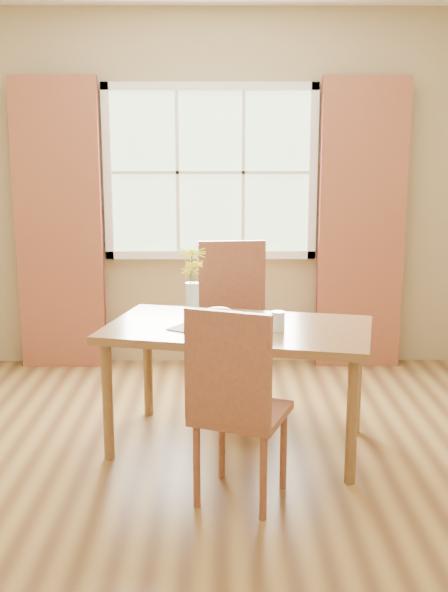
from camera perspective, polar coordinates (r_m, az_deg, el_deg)
room at (r=3.48m, az=-1.49°, el=6.76°), size 4.24×3.84×2.74m
window at (r=5.34m, az=-1.13°, el=10.14°), size 1.62×0.06×1.32m
curtain_left at (r=5.42m, az=-13.44°, el=5.60°), size 0.65×0.08×2.20m
curtain_right at (r=5.39m, az=11.26°, el=5.67°), size 0.65×0.08×2.20m
dining_table at (r=3.87m, az=1.18°, el=-3.52°), size 1.60×1.12×0.71m
chair_near at (r=3.24m, az=0.96°, el=-8.50°), size 0.53×0.53×0.98m
chair_far at (r=4.57m, az=0.80°, el=-1.66°), size 0.50×0.50×1.08m
placemat at (r=3.78m, az=-0.55°, el=-2.70°), size 0.56×0.52×0.01m
plate at (r=3.72m, az=-0.64°, el=-2.78°), size 0.28×0.28×0.01m
croissant_sandwich at (r=3.74m, az=-0.47°, el=-1.77°), size 0.16×0.11×0.11m
water_glass at (r=3.74m, az=4.48°, el=-2.13°), size 0.07×0.07×0.11m
flower_vase at (r=4.04m, az=-2.65°, el=1.76°), size 0.17×0.17×0.41m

